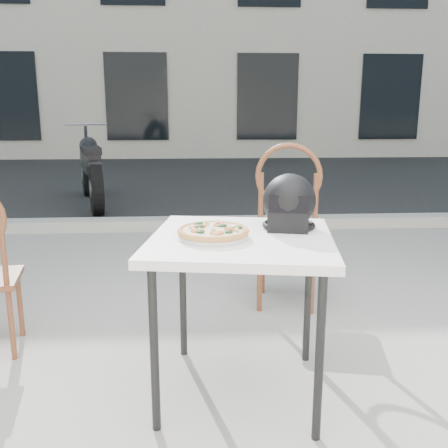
{
  "coord_description": "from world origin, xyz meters",
  "views": [
    {
      "loc": [
        -0.27,
        -2.41,
        1.31
      ],
      "look_at": [
        -0.14,
        -0.25,
        0.81
      ],
      "focal_mm": 40.0,
      "sensor_mm": 36.0,
      "label": 1
    }
  ],
  "objects": [
    {
      "name": "helmet",
      "position": [
        0.17,
        -0.14,
        0.87
      ],
      "size": [
        0.3,
        0.31,
        0.26
      ],
      "rotation": [
        0.0,
        0.0,
        -0.23
      ],
      "color": "black",
      "rests_on": "cafe_table_main"
    },
    {
      "name": "cafe_chair_main",
      "position": [
        0.33,
        0.72,
        0.61
      ],
      "size": [
        0.5,
        0.5,
        1.11
      ],
      "rotation": [
        0.0,
        0.0,
        2.94
      ],
      "color": "brown",
      "rests_on": "ground"
    },
    {
      "name": "ground",
      "position": [
        0.0,
        0.0,
        0.0
      ],
      "size": [
        80.0,
        80.0,
        0.0
      ],
      "primitive_type": "plane",
      "color": "gray",
      "rests_on": "ground"
    },
    {
      "name": "street_asphalt",
      "position": [
        0.0,
        7.0,
        0.0
      ],
      "size": [
        30.0,
        8.0,
        0.0
      ],
      "primitive_type": "cube",
      "color": "black",
      "rests_on": "ground"
    },
    {
      "name": "pizza",
      "position": [
        -0.19,
        -0.3,
        0.79
      ],
      "size": [
        0.41,
        0.41,
        0.04
      ],
      "rotation": [
        0.0,
        0.0,
        -0.37
      ],
      "color": "#D08F4C",
      "rests_on": "plate"
    },
    {
      "name": "plate",
      "position": [
        -0.19,
        -0.3,
        0.77
      ],
      "size": [
        0.33,
        0.33,
        0.02
      ],
      "rotation": [
        0.0,
        0.0,
        -0.07
      ],
      "color": "silver",
      "rests_on": "cafe_table_main"
    },
    {
      "name": "building_across",
      "position": [
        -0.0,
        13.99,
        3.5
      ],
      "size": [
        16.0,
        6.06,
        7.0
      ],
      "color": "beige",
      "rests_on": "ground"
    },
    {
      "name": "motorcycle",
      "position": [
        -1.68,
        4.55,
        0.49
      ],
      "size": [
        0.79,
        2.17,
        1.11
      ],
      "rotation": [
        0.0,
        0.0,
        0.27
      ],
      "color": "black",
      "rests_on": "street_asphalt"
    },
    {
      "name": "curb",
      "position": [
        0.0,
        3.0,
        0.06
      ],
      "size": [
        30.0,
        0.25,
        0.12
      ],
      "primitive_type": "cube",
      "color": "#9E9B94",
      "rests_on": "ground"
    },
    {
      "name": "cafe_table_main",
      "position": [
        -0.06,
        -0.28,
        0.69
      ],
      "size": [
        0.91,
        0.91,
        0.76
      ],
      "rotation": [
        0.0,
        0.0,
        -0.16
      ],
      "color": "white",
      "rests_on": "ground"
    }
  ]
}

